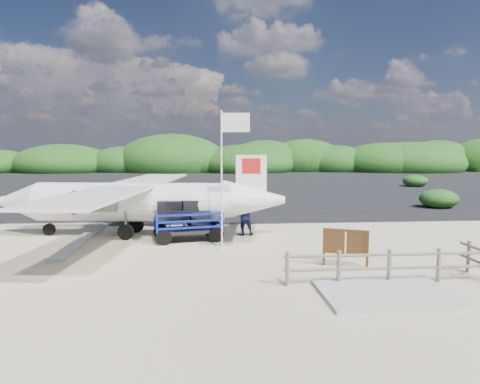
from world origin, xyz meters
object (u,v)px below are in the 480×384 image
object	(u,v)px
baggage_cart	(188,241)
signboard	(345,267)
crew_a	(167,210)
flagpole	(222,250)
crew_c	(214,218)
crew_b	(244,215)
aircraft_large	(389,190)

from	to	relation	value
baggage_cart	signboard	distance (m)	7.01
baggage_cart	crew_a	xyz separation A→B (m)	(-1.16, 3.06, 0.89)
flagpole	crew_c	size ratio (longest dim) A/B	2.96
flagpole	crew_b	bearing A→B (deg)	68.86
crew_c	flagpole	bearing A→B (deg)	100.79
signboard	crew_b	xyz separation A→B (m)	(-2.89, 5.46, 0.93)
baggage_cart	aircraft_large	xyz separation A→B (m)	(18.05, 20.72, 0.00)
crew_b	aircraft_large	size ratio (longest dim) A/B	0.12
crew_b	crew_c	size ratio (longest dim) A/B	1.04
crew_b	baggage_cart	bearing A→B (deg)	13.44
crew_a	crew_c	bearing A→B (deg)	137.44
flagpole	crew_b	distance (m)	3.15
aircraft_large	flagpole	bearing A→B (deg)	60.85
signboard	aircraft_large	xyz separation A→B (m)	(12.71, 25.26, 0.00)
baggage_cart	signboard	xyz separation A→B (m)	(5.34, -4.54, 0.00)
crew_c	aircraft_large	xyz separation A→B (m)	(16.95, 20.40, -0.90)
baggage_cart	crew_a	world-z (taller)	crew_a
crew_b	signboard	bearing A→B (deg)	110.67
flagpole	crew_a	bearing A→B (deg)	117.12
aircraft_large	crew_b	bearing A→B (deg)	59.04
signboard	crew_c	bearing A→B (deg)	155.27
crew_a	signboard	bearing A→B (deg)	138.43
flagpole	crew_c	distance (m)	2.40
baggage_cart	crew_a	distance (m)	3.39
baggage_cart	crew_c	size ratio (longest dim) A/B	1.68
signboard	crew_a	size ratio (longest dim) A/B	0.89
crew_a	crew_b	bearing A→B (deg)	157.35
crew_c	aircraft_large	size ratio (longest dim) A/B	0.12
flagpole	crew_a	world-z (taller)	flagpole
flagpole	crew_c	xyz separation A→B (m)	(-0.27, 2.21, 0.90)
crew_c	aircraft_large	bearing A→B (deg)	-125.87
signboard	baggage_cart	bearing A→B (deg)	163.79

